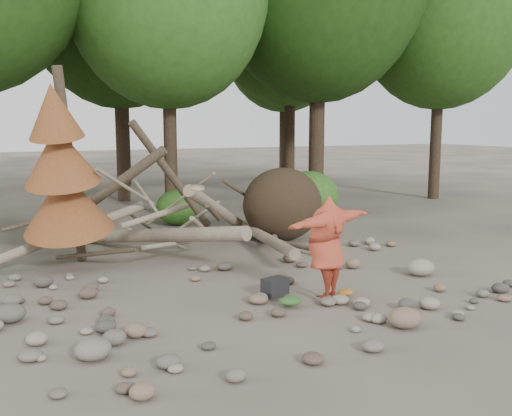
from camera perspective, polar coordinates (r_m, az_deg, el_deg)
name	(u,v)px	position (r m, az deg, el deg)	size (l,w,h in m)	color
ground	(267,295)	(10.66, 1.12, -8.71)	(120.00, 120.00, 0.00)	#514C44
deadfall_pile	(264,207)	(15.04, 0.82, 0.06)	(8.55, 5.24, 3.30)	#332619
dead_conifer	(63,173)	(12.61, -18.78, 3.30)	(2.06, 2.16, 4.35)	#4C3F30
bush_mid	(179,207)	(17.93, -7.74, 0.08)	(1.40, 1.40, 1.12)	#2A5919
bush_right	(308,195)	(18.88, 5.24, 1.28)	(2.00, 2.00, 1.60)	#346920
frisbee_thrower	(327,247)	(10.14, 7.07, -3.91)	(3.58, 1.35, 2.09)	#A93C26
backpack	(275,289)	(10.49, 1.91, -8.14)	(0.45, 0.30, 0.30)	black
cloth_green	(290,304)	(9.96, 3.46, -9.52)	(0.40, 0.33, 0.15)	#2C5B24
cloth_orange	(345,295)	(10.61, 8.92, -8.59)	(0.30, 0.25, 0.11)	#A3611C
boulder_front_left	(93,349)	(8.17, -16.00, -13.41)	(0.49, 0.44, 0.30)	slate
boulder_front_right	(405,318)	(9.30, 14.67, -10.57)	(0.53, 0.48, 0.32)	#7F624F
boulder_mid_right	(420,267)	(12.43, 16.13, -5.72)	(0.58, 0.53, 0.35)	gray
boulder_mid_left	(9,313)	(10.03, -23.44, -9.63)	(0.51, 0.46, 0.31)	#59534B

